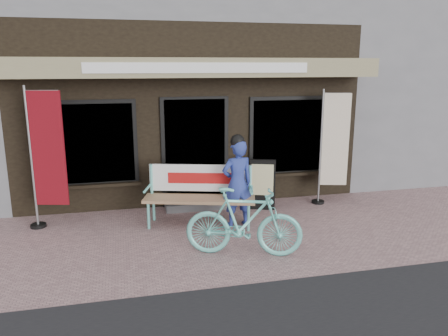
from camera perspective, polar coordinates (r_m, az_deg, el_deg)
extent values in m
plane|color=#A67F7F|center=(7.20, -0.99, -9.54)|extent=(70.00, 70.00, 0.00)
cube|color=black|center=(11.62, -6.34, 8.30)|extent=(7.00, 6.00, 3.60)
cube|color=gray|center=(8.26, -3.57, 12.95)|extent=(7.00, 0.80, 0.35)
cube|color=white|center=(7.86, -3.05, 12.95)|extent=(4.00, 0.02, 0.18)
cube|color=black|center=(8.75, -3.78, 2.10)|extent=(1.20, 0.06, 2.10)
cube|color=black|center=(8.74, -3.77, 2.08)|extent=(1.35, 0.04, 2.20)
cube|color=black|center=(8.61, -17.06, 3.05)|extent=(1.60, 0.06, 1.50)
cube|color=black|center=(9.24, 8.55, 4.15)|extent=(1.60, 0.06, 1.50)
cube|color=black|center=(8.60, -17.06, 3.04)|extent=(1.75, 0.04, 1.65)
cube|color=black|center=(9.23, 8.57, 4.14)|extent=(1.75, 0.04, 1.65)
cube|color=black|center=(8.73, -16.73, -2.19)|extent=(1.80, 0.18, 0.06)
cube|color=black|center=(9.35, 8.52, -0.76)|extent=(1.80, 0.18, 0.06)
cube|color=#59595B|center=(8.79, -3.43, -4.76)|extent=(1.30, 0.45, 0.15)
cube|color=slate|center=(15.55, 26.93, 11.92)|extent=(10.00, 7.00, 5.60)
cylinder|color=#6BD1C6|center=(7.75, -9.82, -6.24)|extent=(0.06, 0.06, 0.46)
cylinder|color=#6BD1C6|center=(8.15, -9.16, -5.23)|extent=(0.06, 0.06, 0.46)
cylinder|color=#6BD1C6|center=(7.57, 3.22, -6.56)|extent=(0.06, 0.06, 0.46)
cylinder|color=#6BD1C6|center=(7.98, 3.21, -5.50)|extent=(0.06, 0.06, 0.46)
cube|color=tan|center=(7.73, -3.23, -4.08)|extent=(2.02, 1.02, 0.05)
cylinder|color=#6BD1C6|center=(8.01, -9.45, -1.61)|extent=(0.06, 0.06, 0.60)
cylinder|color=#6BD1C6|center=(7.82, 3.42, -1.80)|extent=(0.06, 0.06, 0.60)
cube|color=white|center=(7.87, -3.08, -1.29)|extent=(1.79, 0.56, 0.49)
cube|color=#B21414|center=(7.85, -3.10, -1.34)|extent=(1.13, 0.34, 0.20)
cylinder|color=#6BD1C6|center=(7.83, -9.99, -2.63)|extent=(0.18, 0.47, 0.04)
cylinder|color=#6BD1C6|center=(7.64, 3.67, -2.86)|extent=(0.18, 0.47, 0.04)
imported|color=navy|center=(7.65, 1.74, -2.03)|extent=(0.61, 0.45, 1.55)
sphere|color=black|center=(7.48, 1.78, 3.48)|extent=(0.28, 0.28, 0.25)
imported|color=#6BD1C6|center=(6.53, 2.61, -7.07)|extent=(1.81, 1.04, 1.05)
cylinder|color=gray|center=(8.14, -23.85, 1.11)|extent=(0.05, 0.05, 2.47)
cylinder|color=gray|center=(7.88, -22.76, 9.29)|extent=(0.55, 0.16, 0.03)
cube|color=maroon|center=(7.98, -21.98, 2.30)|extent=(0.55, 0.17, 1.97)
cylinder|color=black|center=(8.45, -23.08, -6.93)|extent=(0.33, 0.33, 0.06)
cylinder|color=gray|center=(9.02, 12.52, 2.61)|extent=(0.05, 0.05, 2.34)
cylinder|color=gray|center=(8.94, 14.57, 9.43)|extent=(0.52, 0.17, 0.03)
cube|color=beige|center=(9.05, 14.36, 3.57)|extent=(0.52, 0.17, 1.86)
cylinder|color=black|center=(9.30, 12.16, -4.34)|extent=(0.31, 0.31, 0.05)
cube|color=black|center=(8.62, 5.04, -2.17)|extent=(0.50, 0.26, 1.01)
cube|color=beige|center=(8.54, 5.04, -1.55)|extent=(0.41, 0.17, 0.62)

